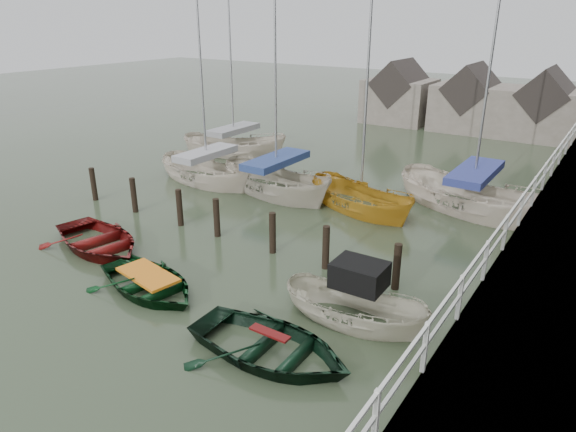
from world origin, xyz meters
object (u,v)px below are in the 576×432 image
Objects in this scene: rowboat_dkgreen at (270,356)px; sailboat_e at (234,153)px; sailboat_b at (276,191)px; sailboat_d at (470,208)px; rowboat_green at (150,291)px; motorboat at (354,317)px; sailboat_c at (360,209)px; rowboat_red at (99,249)px; sailboat_a at (208,180)px.

rowboat_dkgreen is 0.41× the size of sailboat_e.
sailboat_b is (-6.52, 9.55, 0.07)m from rowboat_dkgreen.
rowboat_green is at bearing 172.97° from sailboat_d.
rowboat_green is 0.94× the size of motorboat.
sailboat_b is at bearing 44.63° from motorboat.
sailboat_c is (3.96, 0.24, -0.05)m from sailboat_b.
sailboat_c is 10.51m from sailboat_e.
sailboat_c is at bearing -72.16° from sailboat_b.
rowboat_red is 0.34× the size of sailboat_d.
rowboat_red is 3.70m from rowboat_green.
sailboat_a is 0.93× the size of sailboat_b.
rowboat_red is 9.98m from sailboat_c.
sailboat_c is (-3.50, 7.42, -0.09)m from motorboat.
sailboat_b is at bearing 114.85° from sailboat_c.
sailboat_b is 0.97× the size of sailboat_d.
sailboat_a reaches higher than rowboat_red.
sailboat_a reaches higher than rowboat_dkgreen.
rowboat_red is at bearing 158.07° from sailboat_d.
sailboat_d is at bearing -56.90° from sailboat_b.
rowboat_dkgreen is at bearing 157.06° from motorboat.
sailboat_d is at bearing -115.59° from sailboat_e.
sailboat_c is at bearing 13.03° from rowboat_dkgreen.
sailboat_c is at bearing -22.36° from rowboat_red.
sailboat_d reaches higher than sailboat_b.
sailboat_c is at bearing 141.74° from sailboat_d.
sailboat_c is (-2.56, 9.80, 0.02)m from rowboat_dkgreen.
motorboat is 0.32× the size of sailboat_b.
motorboat is (0.93, 2.38, 0.11)m from rowboat_dkgreen.
sailboat_a is at bearing 116.82° from sailboat_c.
rowboat_dkgreen is 1.03× the size of motorboat.
sailboat_c reaches higher than rowboat_dkgreen.
sailboat_d is at bearing -29.49° from rowboat_red.
sailboat_a is (-1.97, 7.54, 0.07)m from rowboat_red.
sailboat_a is (-10.13, 9.07, 0.07)m from rowboat_dkgreen.
sailboat_a is at bearing 43.14° from rowboat_green.
sailboat_a is at bearing -173.71° from sailboat_e.
sailboat_a is at bearing 124.59° from sailboat_d.
sailboat_d is (0.22, 9.79, -0.05)m from motorboat.
rowboat_red is 0.40× the size of sailboat_c.
sailboat_e reaches higher than rowboat_dkgreen.
sailboat_c is at bearing 23.78° from motorboat.
motorboat is 0.38× the size of sailboat_c.
sailboat_a is 1.14× the size of sailboat_e.
rowboat_red is 8.19m from sailboat_b.
rowboat_green is 0.92× the size of rowboat_dkgreen.
rowboat_dkgreen is 0.36× the size of sailboat_a.
motorboat reaches higher than rowboat_dkgreen.
sailboat_e reaches higher than rowboat_red.
sailboat_b reaches higher than sailboat_a.
sailboat_d is (3.72, 2.37, 0.04)m from sailboat_c.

